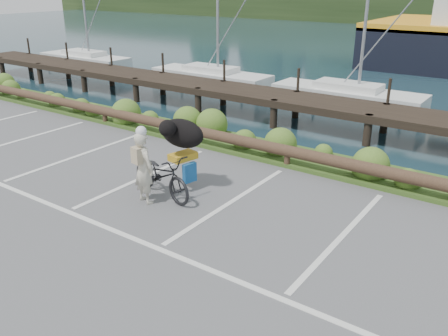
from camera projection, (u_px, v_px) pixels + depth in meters
The scene contains 6 objects.
ground at pixel (172, 240), 9.01m from camera, with size 72.00×72.00×0.00m, color #515153.
vegetation_strip at pixel (299, 158), 13.01m from camera, with size 34.00×1.60×0.10m, color #3D5B21.
log_rail at pixel (287, 167), 12.50m from camera, with size 32.00×0.30×0.60m, color #443021, non-canonical shape.
bicycle at pixel (161, 175), 10.65m from camera, with size 0.68×1.96×1.03m, color black.
cyclist at pixel (144, 168), 10.25m from camera, with size 0.59×0.39×1.61m, color beige.
dog at pixel (182, 133), 10.74m from camera, with size 1.14×0.56×0.66m, color black.
Camera 1 is at (5.34, -5.86, 4.59)m, focal length 38.00 mm.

